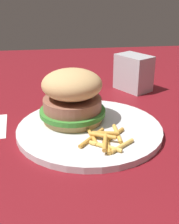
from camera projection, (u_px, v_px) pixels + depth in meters
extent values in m
plane|color=maroon|center=(99.00, 138.00, 0.55)|extent=(1.60, 1.60, 0.00)
cylinder|color=silver|center=(90.00, 129.00, 0.57)|extent=(0.28, 0.28, 0.01)
cylinder|color=tan|center=(73.00, 117.00, 0.59)|extent=(0.12, 0.12, 0.01)
cylinder|color=#387F2D|center=(73.00, 111.00, 0.59)|extent=(0.13, 0.13, 0.01)
cylinder|color=#8E5B47|center=(72.00, 104.00, 0.58)|extent=(0.11, 0.11, 0.02)
ellipsoid|color=tan|center=(72.00, 84.00, 0.56)|extent=(0.12, 0.12, 0.06)
cylinder|color=#E5B251|center=(105.00, 146.00, 0.49)|extent=(0.05, 0.04, 0.01)
cylinder|color=gold|center=(114.00, 135.00, 0.53)|extent=(0.05, 0.05, 0.01)
cylinder|color=gold|center=(92.00, 138.00, 0.52)|extent=(0.05, 0.06, 0.01)
cylinder|color=gold|center=(117.00, 134.00, 0.53)|extent=(0.01, 0.07, 0.01)
cylinder|color=#E5B251|center=(122.00, 146.00, 0.49)|extent=(0.05, 0.04, 0.01)
cylinder|color=gold|center=(93.00, 137.00, 0.52)|extent=(0.01, 0.06, 0.01)
cylinder|color=gold|center=(105.00, 133.00, 0.52)|extent=(0.05, 0.01, 0.01)
cylinder|color=gold|center=(103.00, 142.00, 0.49)|extent=(0.02, 0.06, 0.01)
cylinder|color=gold|center=(103.00, 136.00, 0.51)|extent=(0.05, 0.03, 0.01)
cylinder|color=gold|center=(107.00, 142.00, 0.50)|extent=(0.01, 0.07, 0.01)
cube|color=#B7BABF|center=(133.00, 73.00, 0.78)|extent=(0.10, 0.11, 0.09)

